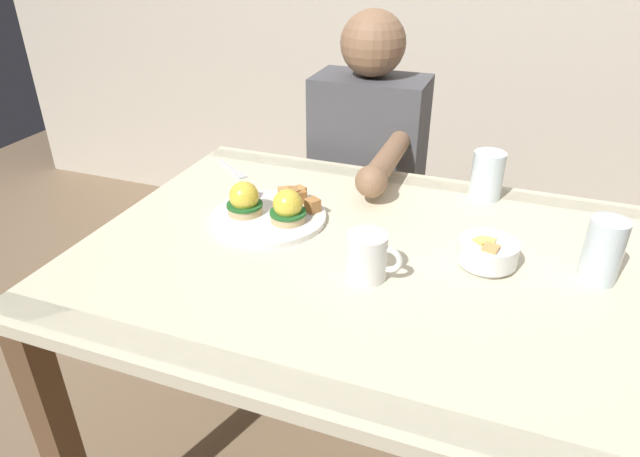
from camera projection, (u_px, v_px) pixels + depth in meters
dining_table at (363, 294)px, 1.23m from camera, size 1.20×0.90×0.74m
eggs_benedict_plate at (268, 210)px, 1.29m from camera, size 0.27×0.27×0.09m
fruit_bowl at (487, 253)px, 1.12m from camera, size 0.12×0.12×0.06m
coffee_mug at (368, 255)px, 1.07m from camera, size 0.11×0.08×0.09m
fork at (233, 170)px, 1.56m from camera, size 0.14×0.10×0.00m
water_glass_near at (487, 178)px, 1.39m from camera, size 0.08×0.08×0.12m
water_glass_far at (602, 254)px, 1.06m from camera, size 0.07×0.07×0.13m
diner_person at (366, 174)px, 1.76m from camera, size 0.34×0.54×1.14m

